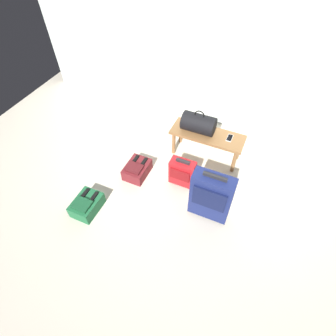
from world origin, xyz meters
TOP-DOWN VIEW (x-y plane):
  - ground_plane at (0.00, 0.00)m, footprint 6.60×6.60m
  - back_wall at (0.00, 1.60)m, footprint 6.00×0.10m
  - bench at (0.15, 0.77)m, footprint 1.00×0.36m
  - duffel_bag_black at (0.01, 0.77)m, footprint 0.44×0.26m
  - cell_phone at (0.44, 0.80)m, footprint 0.07×0.14m
  - suitcase_upright_navy at (0.50, -0.17)m, footprint 0.47×0.21m
  - suitcase_small_red at (0.04, 0.14)m, footprint 0.32×0.18m
  - backpack_maroon at (-0.58, 0.05)m, footprint 0.28×0.38m
  - backpack_green at (-0.87, -0.70)m, footprint 0.28×0.38m

SIDE VIEW (x-z plane):
  - ground_plane at x=0.00m, z-range 0.00..0.00m
  - backpack_maroon at x=-0.58m, z-range -0.01..0.20m
  - backpack_green at x=-0.87m, z-range -0.01..0.20m
  - suitcase_small_red at x=0.04m, z-range 0.01..0.47m
  - bench at x=0.15m, z-range 0.14..0.56m
  - suitcase_upright_navy at x=0.50m, z-range 0.01..0.75m
  - cell_phone at x=0.44m, z-range 0.42..0.42m
  - duffel_bag_black at x=0.01m, z-range 0.38..0.72m
  - back_wall at x=0.00m, z-range 0.00..2.80m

